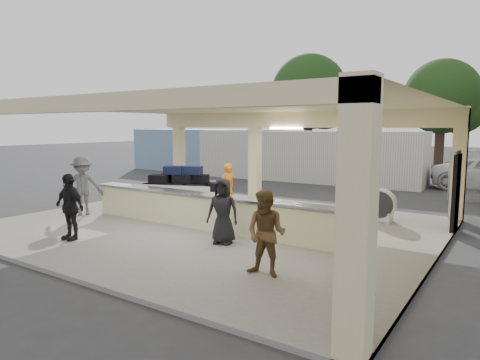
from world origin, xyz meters
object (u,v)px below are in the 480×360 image
Objects in this scene: passenger_d at (223,211)px; passenger_a at (266,233)px; drum_fan at (381,204)px; luggage_cart at (179,187)px; container_white at (304,156)px; car_dark at (480,173)px; passenger_b at (69,207)px; container_blue at (203,151)px; baggage_counter at (202,211)px; passenger_c at (83,186)px; baggage_handler at (227,188)px.

passenger_a is at bearing -50.59° from passenger_d.
passenger_d reaches higher than drum_fan.
luggage_cart is 10.86m from container_white.
car_dark is at bearing 79.60° from drum_fan.
container_white reaches higher than passenger_b.
passenger_a is 20.18m from container_blue.
container_white is at bearing 90.57° from passenger_b.
passenger_a reaches higher than passenger_d.
baggage_counter is at bearing -79.64° from container_white.
passenger_c is at bearing -156.34° from luggage_cart.
baggage_handler reaches higher than drum_fan.
baggage_handler is at bearing 107.87° from passenger_d.
baggage_handler is (-4.70, -1.30, 0.28)m from drum_fan.
baggage_counter is 3.48m from passenger_b.
car_dark is at bearing 58.80° from passenger_d.
passenger_c is 14.53m from container_blue.
container_white reaches higher than drum_fan.
passenger_d is at bearing 173.15° from car_dark.
luggage_cart is 15.31m from car_dark.
passenger_d is at bearing -58.05° from passenger_c.
passenger_b is 3.89m from passenger_d.
drum_fan reaches higher than baggage_counter.
luggage_cart is 3.06m from passenger_c.
passenger_c is 5.75m from passenger_d.
passenger_d is at bearing -47.43° from container_blue.
drum_fan is at bearing -54.45° from container_white.
passenger_d is (-2.54, -4.54, 0.27)m from drum_fan.
luggage_cart is 0.24× the size of container_white.
passenger_b is 0.89× the size of passenger_c.
passenger_b is at bearing -97.72° from passenger_c.
drum_fan is 0.09× the size of container_blue.
luggage_cart is at bearing 130.49° from passenger_d.
passenger_d is (3.43, 1.84, -0.03)m from passenger_b.
baggage_handler is 0.97× the size of passenger_b.
baggage_counter is at bearing 129.64° from passenger_d.
luggage_cart reaches higher than baggage_counter.
car_dark is (1.74, 10.98, 0.05)m from drum_fan.
passenger_a is 15.79m from container_white.
drum_fan is 11.12m from car_dark.
drum_fan is 0.61× the size of baggage_handler.
baggage_counter is at bearing -52.34° from luggage_cart.
drum_fan is 4.88m from baggage_handler.
passenger_b is (0.06, -4.17, 0.01)m from luggage_cart.
car_dark is (10.02, 15.27, -0.37)m from passenger_c.
luggage_cart reaches higher than drum_fan.
passenger_d is (5.74, -0.25, -0.14)m from passenger_c.
car_dark is 0.33× the size of container_white.
car_dark is at bearing 78.00° from passenger_a.
passenger_c is (-8.28, -4.29, 0.42)m from drum_fan.
container_blue is (-11.42, 13.62, 0.47)m from passenger_d.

